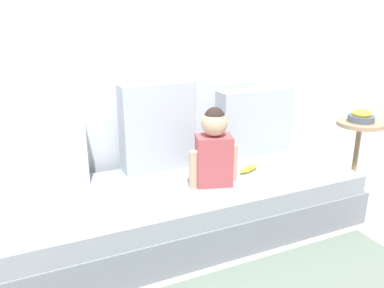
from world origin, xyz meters
The scene contains 10 objects.
ground_plane centered at (0.00, 0.00, 0.00)m, with size 12.00×12.00×0.00m, color #B2ADA3.
back_wall centered at (0.00, 0.54, 1.21)m, with size 5.63×0.10×2.42m, color silver.
couch centered at (0.00, 0.00, 0.17)m, with size 2.43×0.81×0.35m.
throw_pillow_left centered at (-0.75, 0.31, 0.65)m, with size 0.54×0.16×0.60m, color silver.
throw_pillow_center centered at (0.00, 0.31, 0.64)m, with size 0.49×0.16×0.58m, color #B2BCC6.
throw_pillow_right centered at (0.75, 0.31, 0.59)m, with size 0.57×0.16×0.48m, color #B2BCC6.
toddler centered at (0.22, -0.08, 0.58)m, with size 0.33×0.21×0.49m.
banana centered at (0.52, -0.01, 0.37)m, with size 0.17×0.04×0.04m, color yellow.
side_table centered at (1.60, 0.09, 0.41)m, with size 0.36×0.36×0.54m.
fruit_bowl centered at (1.60, 0.09, 0.58)m, with size 0.20×0.20×0.10m.
Camera 1 is at (-0.85, -2.09, 1.38)m, focal length 37.33 mm.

